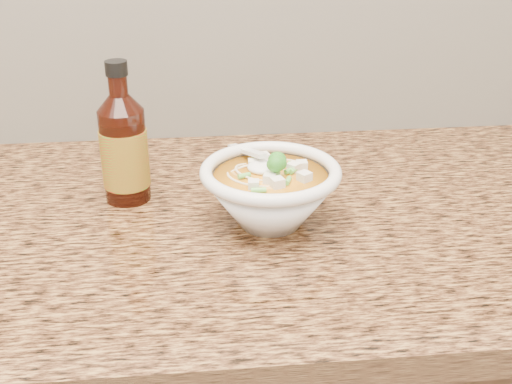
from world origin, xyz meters
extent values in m
cube|color=beige|center=(0.00, 1.99, 1.15)|extent=(4.00, 0.02, 0.50)
cube|color=olive|center=(0.00, 1.68, 0.88)|extent=(4.00, 0.68, 0.04)
cylinder|color=white|center=(0.19, 1.63, 0.90)|extent=(0.08, 0.08, 0.01)
torus|color=white|center=(0.19, 1.63, 0.98)|extent=(0.19, 0.19, 0.02)
torus|color=beige|center=(0.20, 1.63, 0.97)|extent=(0.11, 0.11, 0.00)
torus|color=beige|center=(0.20, 1.63, 0.97)|extent=(0.07, 0.07, 0.00)
torus|color=beige|center=(0.18, 1.62, 0.97)|extent=(0.06, 0.06, 0.00)
torus|color=beige|center=(0.20, 1.63, 0.97)|extent=(0.07, 0.07, 0.00)
torus|color=beige|center=(0.18, 1.62, 0.97)|extent=(0.13, 0.13, 0.00)
torus|color=beige|center=(0.21, 1.63, 0.97)|extent=(0.10, 0.10, 0.00)
torus|color=beige|center=(0.20, 1.63, 0.96)|extent=(0.09, 0.09, 0.00)
torus|color=beige|center=(0.19, 1.65, 0.96)|extent=(0.12, 0.12, 0.00)
torus|color=beige|center=(0.20, 1.63, 0.96)|extent=(0.10, 0.10, 0.00)
torus|color=beige|center=(0.19, 1.65, 0.96)|extent=(0.11, 0.11, 0.00)
cube|color=silver|center=(0.17, 1.63, 0.98)|extent=(0.02, 0.02, 0.02)
cube|color=silver|center=(0.17, 1.64, 0.98)|extent=(0.02, 0.02, 0.02)
cube|color=silver|center=(0.21, 1.64, 0.98)|extent=(0.02, 0.02, 0.02)
cube|color=silver|center=(0.20, 1.65, 0.98)|extent=(0.02, 0.02, 0.02)
cube|color=silver|center=(0.24, 1.63, 0.98)|extent=(0.02, 0.02, 0.02)
cube|color=silver|center=(0.15, 1.59, 0.98)|extent=(0.02, 0.02, 0.01)
cube|color=silver|center=(0.19, 1.59, 0.98)|extent=(0.02, 0.02, 0.02)
cube|color=silver|center=(0.16, 1.62, 0.98)|extent=(0.02, 0.02, 0.01)
ellipsoid|color=#196014|center=(0.20, 1.62, 0.99)|extent=(0.04, 0.04, 0.03)
cylinder|color=#66C44B|center=(0.20, 1.67, 0.98)|extent=(0.02, 0.02, 0.01)
cylinder|color=#66C44B|center=(0.23, 1.60, 0.98)|extent=(0.01, 0.02, 0.01)
cylinder|color=#66C44B|center=(0.23, 1.61, 0.98)|extent=(0.02, 0.01, 0.01)
cylinder|color=#66C44B|center=(0.16, 1.66, 0.98)|extent=(0.02, 0.02, 0.01)
cylinder|color=#66C44B|center=(0.16, 1.60, 0.98)|extent=(0.01, 0.02, 0.01)
cylinder|color=#66C44B|center=(0.18, 1.59, 0.98)|extent=(0.02, 0.02, 0.01)
cylinder|color=#66C44B|center=(0.17, 1.62, 0.98)|extent=(0.02, 0.02, 0.01)
cylinder|color=#66C44B|center=(0.19, 1.68, 0.98)|extent=(0.02, 0.02, 0.01)
ellipsoid|color=white|center=(0.19, 1.65, 0.98)|extent=(0.04, 0.04, 0.02)
cube|color=white|center=(0.17, 1.70, 0.98)|extent=(0.05, 0.10, 0.03)
cylinder|color=#3D1108|center=(-0.01, 1.73, 0.97)|extent=(0.08, 0.08, 0.14)
cylinder|color=#3D1108|center=(-0.01, 1.73, 1.08)|extent=(0.03, 0.03, 0.03)
cylinder|color=black|center=(-0.01, 1.73, 1.10)|extent=(0.04, 0.04, 0.02)
cylinder|color=red|center=(-0.01, 1.73, 0.97)|extent=(0.08, 0.08, 0.09)
camera|label=1|loc=(0.09, 0.84, 1.34)|focal=45.00mm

